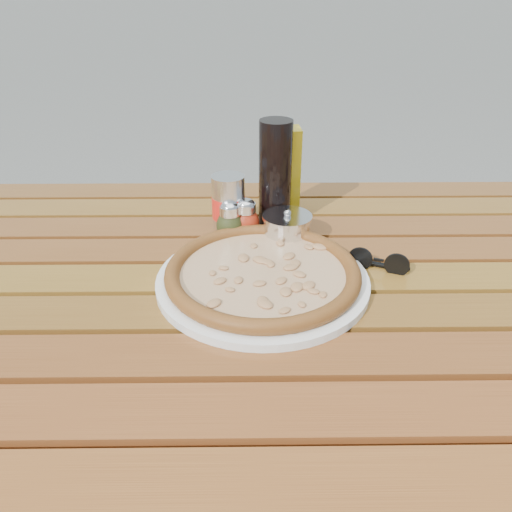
{
  "coord_description": "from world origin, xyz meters",
  "views": [
    {
      "loc": [
        -0.01,
        -0.74,
        1.21
      ],
      "look_at": [
        0.0,
        0.02,
        0.78
      ],
      "focal_mm": 35.0,
      "sensor_mm": 36.0,
      "label": 1
    }
  ],
  "objects_px": {
    "table": "(256,312)",
    "plate": "(263,280)",
    "parmesan_tin": "(287,229)",
    "pizza": "(263,272)",
    "dark_bottle": "(275,175)",
    "soda_can": "(229,205)",
    "olive_oil_cruet": "(286,172)",
    "oregano_shaker": "(230,222)",
    "sunglasses": "(378,262)",
    "pepper_shaker": "(246,219)"
  },
  "relations": [
    {
      "from": "plate",
      "to": "soda_can",
      "type": "relative_size",
      "value": 3.0
    },
    {
      "from": "plate",
      "to": "parmesan_tin",
      "type": "xyz_separation_m",
      "value": [
        0.05,
        0.15,
        0.02
      ]
    },
    {
      "from": "table",
      "to": "pizza",
      "type": "height_order",
      "value": "pizza"
    },
    {
      "from": "oregano_shaker",
      "to": "pepper_shaker",
      "type": "bearing_deg",
      "value": 22.84
    },
    {
      "from": "soda_can",
      "to": "pizza",
      "type": "bearing_deg",
      "value": -72.29
    },
    {
      "from": "sunglasses",
      "to": "pepper_shaker",
      "type": "bearing_deg",
      "value": 171.63
    },
    {
      "from": "soda_can",
      "to": "pepper_shaker",
      "type": "bearing_deg",
      "value": -32.81
    },
    {
      "from": "oregano_shaker",
      "to": "soda_can",
      "type": "xyz_separation_m",
      "value": [
        -0.0,
        0.03,
        0.02
      ]
    },
    {
      "from": "pepper_shaker",
      "to": "dark_bottle",
      "type": "relative_size",
      "value": 0.37
    },
    {
      "from": "pepper_shaker",
      "to": "sunglasses",
      "type": "height_order",
      "value": "pepper_shaker"
    },
    {
      "from": "dark_bottle",
      "to": "soda_can",
      "type": "relative_size",
      "value": 1.83
    },
    {
      "from": "oregano_shaker",
      "to": "sunglasses",
      "type": "xyz_separation_m",
      "value": [
        0.27,
        -0.12,
        -0.02
      ]
    },
    {
      "from": "parmesan_tin",
      "to": "pizza",
      "type": "bearing_deg",
      "value": -108.66
    },
    {
      "from": "plate",
      "to": "olive_oil_cruet",
      "type": "xyz_separation_m",
      "value": [
        0.06,
        0.29,
        0.09
      ]
    },
    {
      "from": "dark_bottle",
      "to": "plate",
      "type": "bearing_deg",
      "value": -97.39
    },
    {
      "from": "plate",
      "to": "soda_can",
      "type": "distance_m",
      "value": 0.22
    },
    {
      "from": "dark_bottle",
      "to": "sunglasses",
      "type": "distance_m",
      "value": 0.27
    },
    {
      "from": "pepper_shaker",
      "to": "sunglasses",
      "type": "xyz_separation_m",
      "value": [
        0.24,
        -0.13,
        -0.02
      ]
    },
    {
      "from": "olive_oil_cruet",
      "to": "sunglasses",
      "type": "bearing_deg",
      "value": -57.92
    },
    {
      "from": "plate",
      "to": "parmesan_tin",
      "type": "height_order",
      "value": "parmesan_tin"
    },
    {
      "from": "oregano_shaker",
      "to": "parmesan_tin",
      "type": "height_order",
      "value": "oregano_shaker"
    },
    {
      "from": "plate",
      "to": "sunglasses",
      "type": "height_order",
      "value": "sunglasses"
    },
    {
      "from": "oregano_shaker",
      "to": "olive_oil_cruet",
      "type": "height_order",
      "value": "olive_oil_cruet"
    },
    {
      "from": "pizza",
      "to": "pepper_shaker",
      "type": "relative_size",
      "value": 4.56
    },
    {
      "from": "pizza",
      "to": "olive_oil_cruet",
      "type": "xyz_separation_m",
      "value": [
        0.06,
        0.29,
        0.07
      ]
    },
    {
      "from": "table",
      "to": "plate",
      "type": "distance_m",
      "value": 0.09
    },
    {
      "from": "sunglasses",
      "to": "dark_bottle",
      "type": "bearing_deg",
      "value": 154.73
    },
    {
      "from": "dark_bottle",
      "to": "soda_can",
      "type": "height_order",
      "value": "dark_bottle"
    },
    {
      "from": "oregano_shaker",
      "to": "olive_oil_cruet",
      "type": "bearing_deg",
      "value": 46.15
    },
    {
      "from": "plate",
      "to": "dark_bottle",
      "type": "relative_size",
      "value": 1.64
    },
    {
      "from": "pizza",
      "to": "pepper_shaker",
      "type": "xyz_separation_m",
      "value": [
        -0.03,
        0.18,
        0.02
      ]
    },
    {
      "from": "table",
      "to": "sunglasses",
      "type": "xyz_separation_m",
      "value": [
        0.22,
        0.02,
        0.09
      ]
    },
    {
      "from": "pizza",
      "to": "parmesan_tin",
      "type": "height_order",
      "value": "parmesan_tin"
    },
    {
      "from": "dark_bottle",
      "to": "soda_can",
      "type": "distance_m",
      "value": 0.11
    },
    {
      "from": "table",
      "to": "olive_oil_cruet",
      "type": "height_order",
      "value": "olive_oil_cruet"
    },
    {
      "from": "table",
      "to": "plate",
      "type": "xyz_separation_m",
      "value": [
        0.01,
        -0.02,
        0.08
      ]
    },
    {
      "from": "pizza",
      "to": "dark_bottle",
      "type": "relative_size",
      "value": 1.7
    },
    {
      "from": "soda_can",
      "to": "parmesan_tin",
      "type": "bearing_deg",
      "value": -23.98
    },
    {
      "from": "pizza",
      "to": "olive_oil_cruet",
      "type": "distance_m",
      "value": 0.3
    },
    {
      "from": "sunglasses",
      "to": "soda_can",
      "type": "bearing_deg",
      "value": 171.2
    },
    {
      "from": "plate",
      "to": "oregano_shaker",
      "type": "distance_m",
      "value": 0.18
    },
    {
      "from": "oregano_shaker",
      "to": "soda_can",
      "type": "height_order",
      "value": "soda_can"
    },
    {
      "from": "plate",
      "to": "olive_oil_cruet",
      "type": "height_order",
      "value": "olive_oil_cruet"
    },
    {
      "from": "plate",
      "to": "oregano_shaker",
      "type": "height_order",
      "value": "oregano_shaker"
    },
    {
      "from": "dark_bottle",
      "to": "soda_can",
      "type": "xyz_separation_m",
      "value": [
        -0.09,
        -0.03,
        -0.05
      ]
    },
    {
      "from": "dark_bottle",
      "to": "parmesan_tin",
      "type": "relative_size",
      "value": 1.99
    },
    {
      "from": "table",
      "to": "parmesan_tin",
      "type": "distance_m",
      "value": 0.18
    },
    {
      "from": "plate",
      "to": "table",
      "type": "bearing_deg",
      "value": 115.2
    },
    {
      "from": "table",
      "to": "pizza",
      "type": "distance_m",
      "value": 0.1
    },
    {
      "from": "table",
      "to": "pizza",
      "type": "relative_size",
      "value": 3.75
    }
  ]
}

